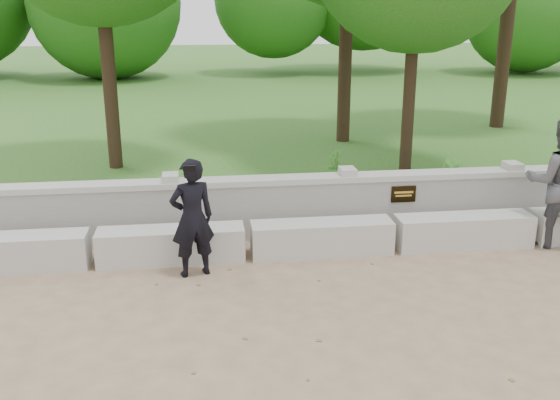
{
  "coord_description": "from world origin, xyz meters",
  "views": [
    {
      "loc": [
        -2.6,
        -5.81,
        3.2
      ],
      "look_at": [
        -1.61,
        1.58,
        0.88
      ],
      "focal_mm": 40.0,
      "sensor_mm": 36.0,
      "label": 1
    }
  ],
  "objects": [
    {
      "name": "parapet_wall",
      "position": [
        0.0,
        2.6,
        0.46
      ],
      "size": [
        12.5,
        0.35,
        0.9
      ],
      "color": "#ACA9A2",
      "rests_on": "ground"
    },
    {
      "name": "shrub_a",
      "position": [
        -3.08,
        3.3,
        0.55
      ],
      "size": [
        0.37,
        0.31,
        0.6
      ],
      "primitive_type": "imported",
      "rotation": [
        0.0,
        0.0,
        0.34
      ],
      "color": "#43872E",
      "rests_on": "lawn"
    },
    {
      "name": "man_main",
      "position": [
        -2.71,
        1.43,
        0.74
      ],
      "size": [
        0.62,
        0.57,
        1.49
      ],
      "color": "black",
      "rests_on": "ground"
    },
    {
      "name": "concrete_bench",
      "position": [
        0.0,
        1.9,
        0.22
      ],
      "size": [
        11.9,
        0.45,
        0.45
      ],
      "color": "#B7B4AC",
      "rests_on": "ground"
    },
    {
      "name": "shrub_b",
      "position": [
        1.39,
        3.3,
        0.57
      ],
      "size": [
        0.45,
        0.45,
        0.64
      ],
      "primitive_type": "imported",
      "rotation": [
        0.0,
        0.0,
        2.43
      ],
      "color": "#43872E",
      "rests_on": "lawn"
    },
    {
      "name": "ground",
      "position": [
        0.0,
        0.0,
        0.0
      ],
      "size": [
        80.0,
        80.0,
        0.0
      ],
      "primitive_type": "plane",
      "color": "#9F8261",
      "rests_on": "ground"
    },
    {
      "name": "lawn",
      "position": [
        0.0,
        14.0,
        0.12
      ],
      "size": [
        40.0,
        22.0,
        0.25
      ],
      "primitive_type": "cube",
      "color": "#2D5A1E",
      "rests_on": "ground"
    },
    {
      "name": "visitor_left",
      "position": [
        2.26,
        1.8,
        0.9
      ],
      "size": [
        1.07,
        0.97,
        1.8
      ],
      "color": "#48484E",
      "rests_on": "ground"
    },
    {
      "name": "shrub_d",
      "position": [
        -0.23,
        4.63,
        0.53
      ],
      "size": [
        0.37,
        0.39,
        0.56
      ],
      "primitive_type": "imported",
      "rotation": [
        0.0,
        0.0,
        5.06
      ],
      "color": "#43872E",
      "rests_on": "lawn"
    }
  ]
}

